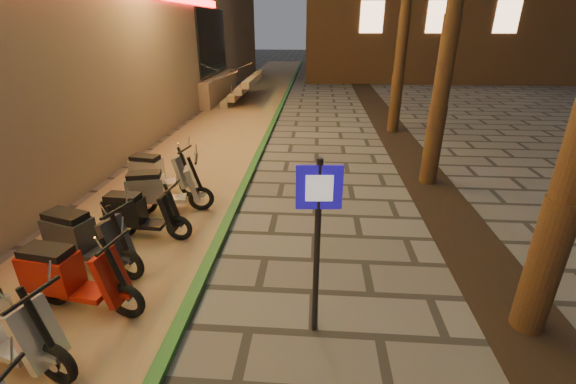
# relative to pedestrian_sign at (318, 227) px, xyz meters

# --- Properties ---
(parking_strip) EXTENTS (3.40, 60.00, 0.01)m
(parking_strip) POSITION_rel_pedestrian_sign_xyz_m (-3.44, 8.26, -1.50)
(parking_strip) COLOR #8C7251
(parking_strip) RESTS_ON ground
(green_curb) EXTENTS (0.18, 60.00, 0.10)m
(green_curb) POSITION_rel_pedestrian_sign_xyz_m (-1.74, 8.26, -1.46)
(green_curb) COLOR #215923
(green_curb) RESTS_ON ground
(planting_strip) EXTENTS (1.20, 40.00, 0.02)m
(planting_strip) POSITION_rel_pedestrian_sign_xyz_m (2.76, 3.26, -1.50)
(planting_strip) COLOR black
(planting_strip) RESTS_ON ground
(pedestrian_sign) EXTENTS (0.51, 0.10, 2.33)m
(pedestrian_sign) POSITION_rel_pedestrian_sign_xyz_m (0.00, 0.00, 0.00)
(pedestrian_sign) COLOR black
(pedestrian_sign) RESTS_ON ground
(scooter_6) EXTENTS (1.73, 0.71, 1.22)m
(scooter_6) POSITION_rel_pedestrian_sign_xyz_m (-3.30, 0.17, -0.98)
(scooter_6) COLOR black
(scooter_6) RESTS_ON ground
(scooter_7) EXTENTS (1.75, 0.90, 1.24)m
(scooter_7) POSITION_rel_pedestrian_sign_xyz_m (-3.64, 1.11, -0.97)
(scooter_7) COLOR black
(scooter_7) RESTS_ON ground
(scooter_8) EXTENTS (1.58, 0.55, 1.11)m
(scooter_8) POSITION_rel_pedestrian_sign_xyz_m (-3.21, 2.12, -1.02)
(scooter_8) COLOR black
(scooter_8) RESTS_ON ground
(scooter_9) EXTENTS (1.70, 0.82, 1.20)m
(scooter_9) POSITION_rel_pedestrian_sign_xyz_m (-3.19, 3.11, -0.99)
(scooter_9) COLOR black
(scooter_9) RESTS_ON ground
(scooter_10) EXTENTS (1.67, 0.70, 1.17)m
(scooter_10) POSITION_rel_pedestrian_sign_xyz_m (-3.65, 4.11, -1.00)
(scooter_10) COLOR black
(scooter_10) RESTS_ON ground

